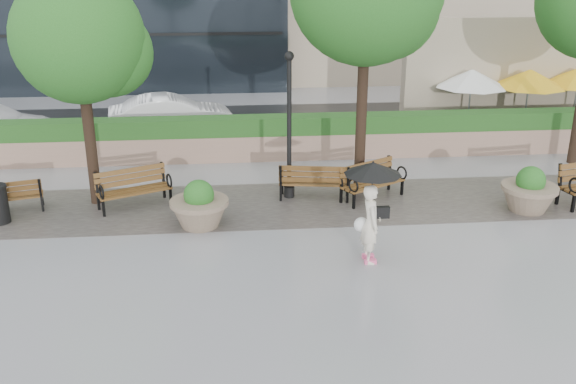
{
  "coord_description": "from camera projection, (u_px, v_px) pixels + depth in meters",
  "views": [
    {
      "loc": [
        -1.68,
        -12.36,
        6.15
      ],
      "look_at": [
        -0.46,
        0.99,
        1.1
      ],
      "focal_mm": 40.0,
      "sensor_mm": 36.0,
      "label": 1
    }
  ],
  "objects": [
    {
      "name": "bench_0",
      "position": [
        9.0,
        203.0,
        16.0
      ],
      "size": [
        1.72,
        1.03,
        0.87
      ],
      "rotation": [
        0.0,
        0.0,
        3.4
      ],
      "color": "brown",
      "rests_on": "ground"
    },
    {
      "name": "cafe_hedge",
      "position": [
        548.0,
        131.0,
        21.7
      ],
      "size": [
        8.0,
        0.5,
        0.9
      ],
      "primitive_type": "cube",
      "color": "#1E4416",
      "rests_on": "ground"
    },
    {
      "name": "pedestrian",
      "position": [
        371.0,
        202.0,
        13.15
      ],
      "size": [
        1.18,
        1.18,
        2.17
      ],
      "rotation": [
        0.0,
        0.0,
        1.56
      ],
      "color": "#F1E4CB",
      "rests_on": "ground"
    },
    {
      "name": "cobble_strip",
      "position": [
        299.0,
        204.0,
        16.62
      ],
      "size": [
        28.0,
        3.2,
        0.01
      ],
      "primitive_type": "cube",
      "color": "#383330",
      "rests_on": "ground"
    },
    {
      "name": "asphalt_street",
      "position": [
        276.0,
        126.0,
        24.08
      ],
      "size": [
        40.0,
        7.0,
        0.0
      ],
      "primitive_type": "cube",
      "color": "black",
      "rests_on": "ground"
    },
    {
      "name": "lamppost",
      "position": [
        289.0,
        136.0,
        16.51
      ],
      "size": [
        0.28,
        0.28,
        3.84
      ],
      "color": "black",
      "rests_on": "ground"
    },
    {
      "name": "planter_right",
      "position": [
        529.0,
        194.0,
        16.05
      ],
      "size": [
        1.39,
        1.39,
        1.16
      ],
      "color": "#7F6B56",
      "rests_on": "ground"
    },
    {
      "name": "car_right",
      "position": [
        172.0,
        116.0,
        22.59
      ],
      "size": [
        4.52,
        2.19,
        1.43
      ],
      "primitive_type": "imported",
      "rotation": [
        0.0,
        0.0,
        1.73
      ],
      "color": "white",
      "rests_on": "ground"
    },
    {
      "name": "patio_umb_yellow_a",
      "position": [
        530.0,
        79.0,
        22.25
      ],
      "size": [
        2.5,
        2.5,
        2.3
      ],
      "color": "black",
      "rests_on": "ground"
    },
    {
      "name": "planter_left",
      "position": [
        200.0,
        209.0,
        15.12
      ],
      "size": [
        1.38,
        1.38,
        1.16
      ],
      "color": "#7F6B56",
      "rests_on": "ground"
    },
    {
      "name": "bench_1",
      "position": [
        135.0,
        196.0,
        16.33
      ],
      "size": [
        1.94,
        1.41,
        0.98
      ],
      "rotation": [
        0.0,
        0.0,
        0.42
      ],
      "color": "brown",
      "rests_on": "ground"
    },
    {
      "name": "tree_0",
      "position": [
        86.0,
        42.0,
        15.36
      ],
      "size": [
        3.28,
        3.15,
        5.79
      ],
      "color": "black",
      "rests_on": "ground"
    },
    {
      "name": "cafe_wall",
      "position": [
        538.0,
        73.0,
        23.25
      ],
      "size": [
        10.0,
        0.6,
        4.0
      ],
      "primitive_type": "cube",
      "color": "tan",
      "rests_on": "ground"
    },
    {
      "name": "ground",
      "position": [
        313.0,
        255.0,
        13.83
      ],
      "size": [
        100.0,
        100.0,
        0.0
      ],
      "primitive_type": "plane",
      "color": "gray",
      "rests_on": "ground"
    },
    {
      "name": "bench_3",
      "position": [
        372.0,
        189.0,
        16.86
      ],
      "size": [
        1.9,
        1.52,
        0.96
      ],
      "rotation": [
        0.0,
        0.0,
        0.53
      ],
      "color": "brown",
      "rests_on": "ground"
    },
    {
      "name": "patio_umb_white",
      "position": [
        472.0,
        79.0,
        22.26
      ],
      "size": [
        2.5,
        2.5,
        2.3
      ],
      "color": "black",
      "rests_on": "ground"
    },
    {
      "name": "bench_2",
      "position": [
        314.0,
        188.0,
        16.88
      ],
      "size": [
        1.92,
        1.01,
        0.98
      ],
      "rotation": [
        0.0,
        0.0,
        2.98
      ],
      "color": "brown",
      "rests_on": "ground"
    },
    {
      "name": "hedge_wall",
      "position": [
        285.0,
        137.0,
        20.12
      ],
      "size": [
        24.0,
        0.8,
        1.35
      ],
      "color": "#967460",
      "rests_on": "ground"
    }
  ]
}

